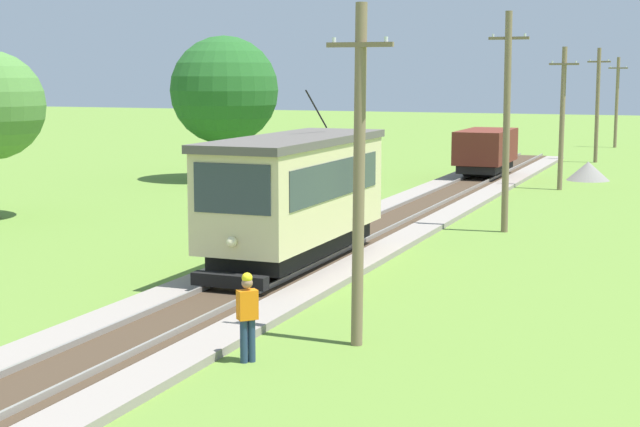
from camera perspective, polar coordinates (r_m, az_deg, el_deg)
name	(u,v)px	position (r m, az deg, el deg)	size (l,w,h in m)	color
red_tram	(295,194)	(27.99, -1.43, 1.16)	(2.60, 8.54, 4.79)	beige
freight_car	(486,150)	(52.38, 9.57, 3.63)	(2.40, 5.20, 2.31)	maroon
utility_pole_near_tram	(359,172)	(20.06, 2.27, 2.40)	(1.40, 0.43, 7.00)	#7A664C
utility_pole_mid	(507,121)	(35.01, 10.75, 5.31)	(1.40, 0.45, 7.70)	#7A664C
utility_pole_far	(562,117)	(48.63, 13.84, 5.46)	(1.40, 0.43, 6.81)	#7A664C
utility_pole_distant	(597,104)	(63.96, 15.75, 6.12)	(1.40, 0.43, 7.11)	#7A664C
utility_pole_horizon	(617,101)	(77.35, 16.79, 6.24)	(1.40, 0.40, 6.73)	#7A664C
gravel_pile	(588,171)	(53.39, 15.25, 2.39)	(2.23, 2.23, 0.99)	gray
track_worker	(247,313)	(19.24, -4.22, -5.76)	(0.44, 0.44, 1.78)	navy
tree_left_near	(224,90)	(51.77, -5.55, 7.10)	(5.63, 5.63, 7.49)	#4C3823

